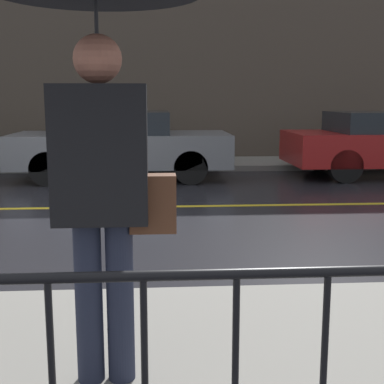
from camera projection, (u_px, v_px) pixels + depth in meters
The scene contains 6 objects.
ground_plane at pixel (43, 208), 8.01m from camera, with size 80.00×80.00×0.00m, color black.
sidewalk_far at pixel (84, 165), 12.76m from camera, with size 28.00×1.95×0.13m.
lane_marking at pixel (43, 208), 8.01m from camera, with size 25.20×0.12×0.01m.
building_storefront at pixel (86, 34), 13.32m from camera, with size 28.00×0.30×6.44m.
pedestrian at pixel (98, 56), 2.61m from camera, with size 1.03×1.03×2.23m.
car_grey at pixel (120, 144), 10.86m from camera, with size 4.35×1.90×1.37m.
Camera 1 is at (1.69, -7.99, 1.63)m, focal length 50.00 mm.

